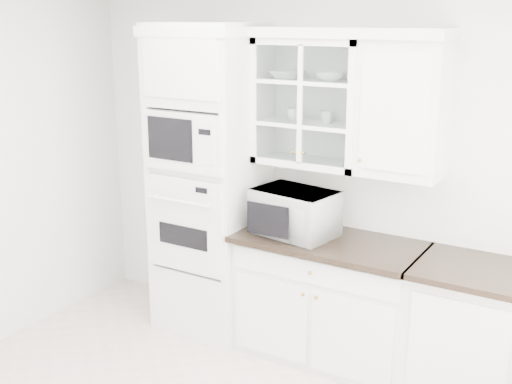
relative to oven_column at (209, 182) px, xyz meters
The scene contains 12 objects.
room_shell 1.37m from the oven_column, 52.79° to the right, with size 4.00×3.50×2.70m.
oven_column is the anchor object (origin of this frame).
base_cabinet_run 1.27m from the oven_column, ahead, with size 1.32×0.67×0.92m.
extra_base_cabinet 2.16m from the oven_column, ahead, with size 0.72×0.67×0.92m.
upper_cabinet_glass 1.03m from the oven_column, 12.10° to the left, with size 0.80×0.33×0.90m.
upper_cabinet_solid 1.60m from the oven_column, ahead, with size 0.55×0.33×0.90m, color white.
crown_molding 1.33m from the oven_column, 11.90° to the left, with size 2.14×0.38×0.07m, color white.
countertop_microwave 0.78m from the oven_column, ahead, with size 0.57×0.47×0.33m, color white.
bowl_a 1.04m from the oven_column, 13.97° to the left, with size 0.23×0.23×0.06m, color white.
bowl_b 1.26m from the oven_column, ahead, with size 0.19×0.19×0.06m, color white.
cup_a 0.87m from the oven_column, 13.99° to the left, with size 0.12×0.12×0.09m, color white.
cup_b 1.08m from the oven_column, 11.06° to the left, with size 0.10×0.10×0.09m, color white.
Camera 1 is at (2.06, -2.50, 2.44)m, focal length 45.00 mm.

